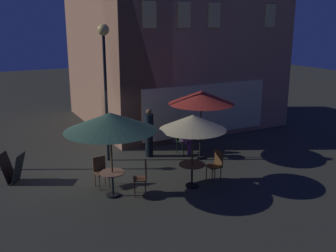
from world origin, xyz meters
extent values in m
plane|color=#34342A|center=(0.00, 0.00, 0.00)|extent=(60.00, 60.00, 0.00)
cube|color=tan|center=(5.55, 2.63, 3.69)|extent=(8.33, 2.18, 7.38)
cube|color=tan|center=(2.48, 5.40, 3.69)|extent=(2.18, 7.71, 7.38)
cube|color=#E9D777|center=(2.59, 1.51, 5.01)|extent=(0.55, 0.06, 0.95)
cube|color=#E9D777|center=(4.04, 1.51, 5.01)|extent=(0.55, 0.06, 0.95)
cube|color=#E9D777|center=(5.39, 1.51, 5.01)|extent=(0.55, 0.06, 0.95)
cube|color=#E9D777|center=(8.26, 1.51, 5.01)|extent=(0.55, 0.06, 0.95)
cube|color=beige|center=(5.14, 1.50, 1.25)|extent=(5.83, 0.08, 2.10)
cylinder|color=black|center=(0.60, 0.80, 2.20)|extent=(0.10, 0.10, 4.39)
sphere|color=#FED871|center=(0.60, 0.80, 4.51)|extent=(0.38, 0.38, 0.38)
cube|color=black|center=(-2.48, 0.15, 0.47)|extent=(0.54, 0.62, 0.92)
cube|color=black|center=(-2.78, 0.34, 0.47)|extent=(0.54, 0.62, 0.92)
cylinder|color=black|center=(-0.26, -2.06, 0.01)|extent=(0.40, 0.40, 0.03)
cylinder|color=black|center=(-0.26, -2.06, 0.34)|extent=(0.06, 0.06, 0.69)
cylinder|color=#8D5C46|center=(-0.26, -2.06, 0.70)|extent=(0.69, 0.69, 0.03)
cylinder|color=black|center=(3.62, -0.47, 0.01)|extent=(0.40, 0.40, 0.03)
cylinder|color=black|center=(3.62, -0.47, 0.38)|extent=(0.06, 0.06, 0.76)
cylinder|color=brown|center=(3.62, -0.47, 0.77)|extent=(0.60, 0.60, 0.03)
cylinder|color=black|center=(2.05, -2.52, 0.01)|extent=(0.40, 0.40, 0.03)
cylinder|color=black|center=(2.05, -2.52, 0.34)|extent=(0.06, 0.06, 0.68)
cylinder|color=brown|center=(2.05, -2.52, 0.70)|extent=(0.77, 0.77, 0.03)
cylinder|color=black|center=(-0.26, -2.06, 0.03)|extent=(0.36, 0.36, 0.06)
cylinder|color=#503E1F|center=(-0.26, -2.06, 1.18)|extent=(0.05, 0.05, 2.36)
cone|color=#345840|center=(-0.26, -2.06, 2.16)|extent=(2.51, 2.51, 0.50)
cylinder|color=black|center=(3.62, -0.47, 0.03)|extent=(0.36, 0.36, 0.06)
cylinder|color=#4B3821|center=(3.62, -0.47, 1.20)|extent=(0.05, 0.05, 2.41)
cone|color=#A42A20|center=(3.62, -0.47, 2.22)|extent=(2.30, 2.30, 0.46)
cylinder|color=black|center=(2.05, -2.52, 0.03)|extent=(0.36, 0.36, 0.06)
cylinder|color=#46351E|center=(2.05, -2.52, 1.07)|extent=(0.05, 0.05, 2.15)
cone|color=tan|center=(2.05, -2.52, 1.98)|extent=(1.95, 1.95, 0.43)
cylinder|color=brown|center=(-0.16, -1.47, 0.22)|extent=(0.03, 0.03, 0.43)
cylinder|color=brown|center=(-0.48, -1.50, 0.22)|extent=(0.03, 0.03, 0.43)
cylinder|color=brown|center=(-0.19, -1.16, 0.22)|extent=(0.03, 0.03, 0.43)
cylinder|color=brown|center=(-0.51, -1.19, 0.22)|extent=(0.03, 0.03, 0.43)
cube|color=brown|center=(-0.33, -1.33, 0.45)|extent=(0.43, 0.43, 0.04)
cube|color=brown|center=(-0.35, -1.15, 0.69)|extent=(0.39, 0.08, 0.44)
cylinder|color=brown|center=(0.24, -2.44, 0.24)|extent=(0.03, 0.03, 0.48)
cylinder|color=brown|center=(0.36, -2.16, 0.24)|extent=(0.03, 0.03, 0.48)
cylinder|color=brown|center=(0.52, -2.56, 0.24)|extent=(0.03, 0.03, 0.48)
cylinder|color=brown|center=(0.64, -2.28, 0.24)|extent=(0.03, 0.03, 0.48)
cube|color=brown|center=(0.44, -2.36, 0.49)|extent=(0.50, 0.50, 0.03)
cube|color=brown|center=(0.60, -2.43, 0.76)|extent=(0.18, 0.37, 0.50)
cylinder|color=black|center=(3.54, 0.18, 0.23)|extent=(0.03, 0.03, 0.46)
cylinder|color=black|center=(3.25, 0.07, 0.23)|extent=(0.03, 0.03, 0.46)
cylinder|color=black|center=(3.43, 0.47, 0.23)|extent=(0.03, 0.03, 0.46)
cylinder|color=black|center=(3.14, 0.36, 0.23)|extent=(0.03, 0.03, 0.46)
cube|color=black|center=(3.34, 0.27, 0.47)|extent=(0.51, 0.51, 0.04)
cube|color=black|center=(3.28, 0.43, 0.72)|extent=(0.38, 0.18, 0.46)
cylinder|color=brown|center=(2.67, -2.68, 0.24)|extent=(0.03, 0.03, 0.48)
cylinder|color=brown|center=(2.67, -2.36, 0.24)|extent=(0.03, 0.03, 0.48)
cylinder|color=brown|center=(2.99, -2.67, 0.24)|extent=(0.03, 0.03, 0.48)
cylinder|color=brown|center=(2.98, -2.36, 0.24)|extent=(0.03, 0.03, 0.48)
cube|color=brown|center=(2.83, -2.52, 0.50)|extent=(0.40, 0.40, 0.03)
cube|color=brown|center=(3.00, -2.51, 0.74)|extent=(0.04, 0.40, 0.45)
cube|color=#613262|center=(3.39, 0.14, 0.49)|extent=(0.42, 0.45, 0.14)
cylinder|color=#613262|center=(3.45, -0.01, 0.24)|extent=(0.14, 0.14, 0.49)
cylinder|color=#254B37|center=(3.34, 0.27, 0.76)|extent=(0.31, 0.31, 0.55)
sphere|color=#91664F|center=(3.34, 0.27, 1.14)|extent=(0.23, 0.23, 0.23)
cylinder|color=black|center=(2.05, 0.51, 0.48)|extent=(0.28, 0.28, 0.96)
cylinder|color=black|center=(2.05, 0.51, 1.27)|extent=(0.33, 0.33, 0.62)
sphere|color=brown|center=(2.05, 0.51, 1.67)|extent=(0.20, 0.20, 0.20)
camera|label=1|loc=(-3.55, -11.73, 4.75)|focal=41.56mm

